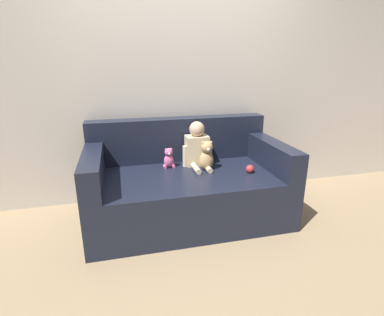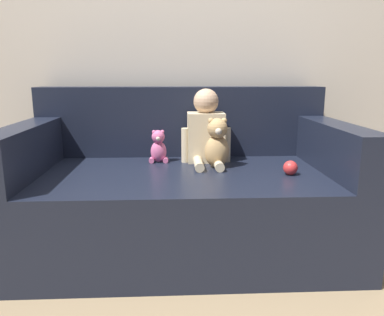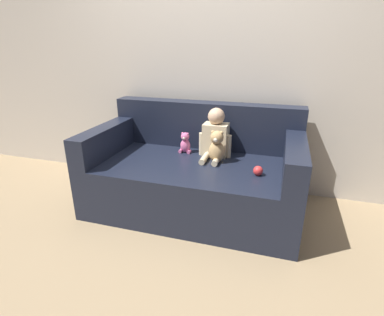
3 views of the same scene
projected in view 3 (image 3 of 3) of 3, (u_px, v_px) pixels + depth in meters
ground_plane at (194, 207)px, 2.74m from camera, size 12.00×12.00×0.00m
wall_back at (212, 55)px, 2.79m from camera, size 8.00×0.05×2.60m
couch at (196, 173)px, 2.68m from camera, size 1.79×1.00×0.89m
person_baby at (215, 136)px, 2.64m from camera, size 0.29×0.36×0.43m
teddy_bear_brown at (217, 147)px, 2.51m from camera, size 0.14×0.13×0.28m
plush_toy_side at (185, 143)px, 2.75m from camera, size 0.11×0.09×0.19m
toy_ball at (258, 171)px, 2.29m from camera, size 0.08×0.08×0.08m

